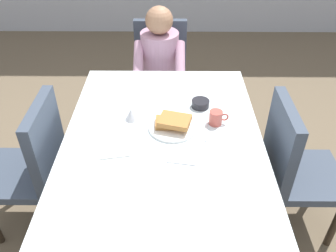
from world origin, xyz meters
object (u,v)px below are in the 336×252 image
Objects in this scene: diner_person at (160,63)px; syrup_pitcher at (131,114)px; chair_diner at (160,69)px; dining_table_main at (163,147)px; breakfast_stack at (173,122)px; knife_right_of_plate at (206,130)px; chair_right_side at (293,164)px; bowl_butter at (200,104)px; chair_left_side at (34,162)px; spoon_near_edge at (181,163)px; cup_coffee at (216,118)px; fork_left_of_plate at (140,130)px; plate_breakfast at (173,127)px.

syrup_pitcher is at bearing 80.70° from diner_person.
dining_table_main is at bearing 92.31° from chair_diner.
breakfast_stack is (0.05, 0.07, 0.14)m from dining_table_main.
knife_right_of_plate is at bearing -5.81° from breakfast_stack.
chair_right_side is 8.45× the size of bowl_butter.
syrup_pitcher is 0.40× the size of knife_right_of_plate.
chair_left_side reaches higher than spoon_near_edge.
chair_left_side is 8.23× the size of cup_coffee.
breakfast_stack is 0.20m from fork_left_of_plate.
diner_person reaches higher than breakfast_stack.
dining_table_main is at bearing -90.00° from chair_right_side.
chair_diner is at bearing -31.73° from chair_left_side.
knife_right_of_plate is (0.02, -0.24, -0.02)m from bowl_butter.
chair_left_side reaches higher than dining_table_main.
dining_table_main is 0.13m from plate_breakfast.
chair_diner reaches higher than breakfast_stack.
knife_right_of_plate is 1.33× the size of spoon_near_edge.
dining_table_main is 13.85× the size of bowl_butter.
diner_person reaches higher than bowl_butter.
spoon_near_edge reaches higher than dining_table_main.
chair_right_side is 4.65× the size of knife_right_of_plate.
chair_left_side is 5.17× the size of fork_left_of_plate.
fork_left_of_plate is (-0.09, -0.97, 0.07)m from diner_person.
syrup_pitcher is (-0.14, -0.87, 0.11)m from diner_person.
cup_coffee reaches higher than spoon_near_edge.
cup_coffee is 0.10m from knife_right_of_plate.
plate_breakfast is at bearing 95.31° from chair_diner.
syrup_pitcher is at bearing 28.87° from fork_left_of_plate.
chair_left_side is at bearing 180.00° from dining_table_main.
chair_diner is 8.45× the size of bowl_butter.
knife_right_of_plate is at bearing -95.08° from chair_right_side.
cup_coffee reaches higher than breakfast_stack.
plate_breakfast is 0.04m from breakfast_stack.
chair_right_side is at bearing -8.74° from syrup_pitcher.
plate_breakfast is 1.56× the size of fork_left_of_plate.
chair_right_side is at bearing 28.59° from spoon_near_edge.
plate_breakfast is at bearing 96.18° from diner_person.
chair_left_side is 0.87m from breakfast_stack.
cup_coffee reaches higher than syrup_pitcher.
chair_diner is 0.21m from diner_person.
syrup_pitcher is (0.58, 0.15, 0.25)m from chair_left_side.
bowl_butter is (-0.08, 0.18, -0.02)m from cup_coffee.
breakfast_stack is at bearing -130.60° from plate_breakfast.
chair_right_side is 0.57m from knife_right_of_plate.
plate_breakfast is 0.26m from cup_coffee.
knife_right_of_plate is (-0.06, -0.07, -0.04)m from cup_coffee.
diner_person is at bearing 90.00° from chair_diner.
plate_breakfast is 1.87× the size of spoon_near_edge.
spoon_near_edge is (-0.21, -0.34, -0.04)m from cup_coffee.
plate_breakfast is 2.48× the size of cup_coffee.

